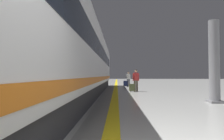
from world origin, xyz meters
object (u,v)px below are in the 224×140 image
object	(u,v)px
suitcase_near	(132,87)
platform_pillar	(214,63)
high_speed_train	(70,49)
suitcase_mid	(125,83)
passenger_near	(136,79)
passenger_mid	(128,78)

from	to	relation	value
suitcase_near	platform_pillar	size ratio (longest dim) A/B	0.27
high_speed_train	suitcase_mid	bearing A→B (deg)	73.01
passenger_near	suitcase_mid	world-z (taller)	passenger_near
high_speed_train	platform_pillar	bearing A→B (deg)	-6.92
passenger_near	suitcase_near	xyz separation A→B (m)	(-0.32, -0.33, -0.63)
high_speed_train	suitcase_mid	xyz separation A→B (m)	(3.22, 10.54, -2.16)
high_speed_train	platform_pillar	xyz separation A→B (m)	(6.57, -0.80, -0.78)
high_speed_train	passenger_mid	world-z (taller)	high_speed_train
passenger_mid	platform_pillar	distance (m)	11.90
suitcase_mid	passenger_near	bearing A→B (deg)	-84.98
high_speed_train	suitcase_mid	distance (m)	11.23
suitcase_mid	platform_pillar	world-z (taller)	platform_pillar
passenger_near	high_speed_train	bearing A→B (deg)	-128.17
high_speed_train	suitcase_near	size ratio (longest dim) A/B	28.26
passenger_near	suitcase_mid	xyz separation A→B (m)	(-0.51, 5.80, -0.61)
suitcase_near	platform_pillar	bearing A→B (deg)	-58.76
passenger_near	suitcase_near	world-z (taller)	passenger_near
suitcase_near	high_speed_train	bearing A→B (deg)	-127.65
platform_pillar	suitcase_mid	bearing A→B (deg)	106.47
high_speed_train	platform_pillar	size ratio (longest dim) A/B	7.53
passenger_near	passenger_mid	size ratio (longest dim) A/B	1.04
suitcase_mid	high_speed_train	bearing A→B (deg)	-106.99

